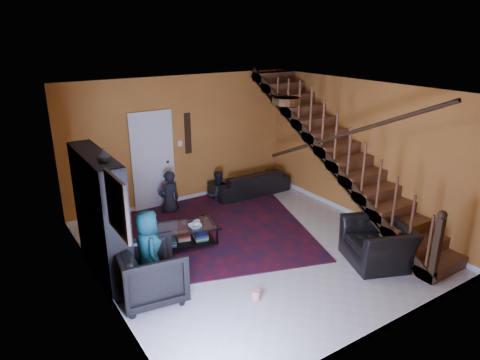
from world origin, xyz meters
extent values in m
plane|color=beige|center=(0.00, 0.00, 0.00)|extent=(5.50, 5.50, 0.00)
plane|color=#C87A2C|center=(0.00, 2.75, 1.40)|extent=(5.20, 0.00, 5.20)
plane|color=#C87A2C|center=(0.00, -2.75, 1.40)|extent=(5.20, 0.00, 5.20)
plane|color=#C87A2C|center=(-2.60, 0.00, 1.40)|extent=(0.00, 5.50, 5.50)
plane|color=#C87A2C|center=(2.60, 0.00, 1.40)|extent=(0.00, 5.50, 5.50)
plane|color=white|center=(0.00, 0.00, 2.80)|extent=(5.50, 5.50, 0.00)
cube|color=silver|center=(0.00, 2.74, 0.05)|extent=(5.20, 0.02, 0.10)
cube|color=silver|center=(-2.59, 0.00, 0.05)|extent=(0.02, 5.50, 0.10)
cube|color=#C87A2C|center=(2.12, 0.00, 1.32)|extent=(0.95, 4.92, 2.83)
cube|color=black|center=(1.67, 0.00, 1.40)|extent=(0.04, 5.02, 3.02)
cylinder|color=black|center=(1.70, 0.00, 1.85)|extent=(0.07, 4.20, 2.44)
cube|color=black|center=(1.70, -2.40, 0.55)|extent=(0.10, 0.10, 1.10)
cube|color=black|center=(-2.41, 0.60, 1.00)|extent=(0.35, 1.80, 2.00)
cube|color=black|center=(-2.41, 0.60, 0.40)|extent=(0.35, 1.72, 0.03)
cube|color=black|center=(-2.41, 0.60, 1.16)|extent=(0.35, 1.72, 0.03)
cube|color=silver|center=(-0.70, 2.73, 1.02)|extent=(0.82, 0.05, 2.05)
cube|color=maroon|center=(-2.57, -0.90, 1.75)|extent=(0.04, 0.74, 0.74)
cube|color=black|center=(0.15, 2.73, 1.55)|extent=(0.14, 0.03, 0.90)
cylinder|color=#3F2814|center=(0.00, -0.80, 2.74)|extent=(0.40, 0.40, 0.10)
cube|color=#440C15|center=(-0.10, 1.21, 0.01)|extent=(4.42, 4.73, 0.02)
imported|color=black|center=(1.50, 2.30, 0.27)|extent=(1.89, 0.78, 0.55)
imported|color=black|center=(-2.05, -0.41, 0.42)|extent=(1.03, 1.01, 0.84)
imported|color=black|center=(1.50, -1.50, 0.35)|extent=(1.27, 1.34, 0.70)
imported|color=black|center=(-0.53, 2.35, 0.23)|extent=(0.53, 0.38, 1.36)
imported|color=black|center=(0.65, 2.35, 0.12)|extent=(0.56, 0.44, 1.14)
imported|color=#165656|center=(-1.95, -0.11, 0.62)|extent=(0.48, 0.66, 1.24)
cube|color=black|center=(-1.46, 0.46, 0.20)|extent=(0.04, 0.04, 0.40)
cube|color=black|center=(-0.46, 0.46, 0.20)|extent=(0.04, 0.04, 0.40)
cube|color=black|center=(-1.46, 1.02, 0.20)|extent=(0.04, 0.04, 0.40)
cube|color=black|center=(-0.46, 1.02, 0.20)|extent=(0.04, 0.04, 0.40)
cube|color=black|center=(-0.96, 0.74, 0.11)|extent=(1.10, 0.78, 0.02)
cube|color=silver|center=(-0.96, 0.74, 0.40)|extent=(1.18, 0.85, 0.02)
imported|color=#999999|center=(-0.79, 0.61, 0.45)|extent=(0.16, 0.16, 0.10)
imported|color=#999999|center=(-0.75, 0.64, 0.45)|extent=(0.11, 0.11, 0.09)
imported|color=#999999|center=(-0.83, 0.57, 0.43)|extent=(0.27, 0.27, 0.06)
imported|color=#999999|center=(-2.41, 0.10, 2.10)|extent=(0.18, 0.18, 0.19)
cylinder|color=red|center=(-0.83, -1.29, 0.09)|extent=(0.15, 0.15, 0.15)
camera|label=1|loc=(-3.88, -5.57, 3.71)|focal=32.00mm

